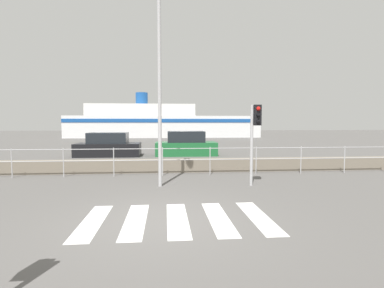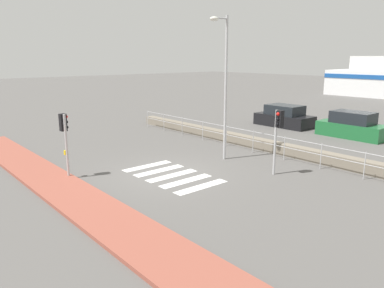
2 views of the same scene
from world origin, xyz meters
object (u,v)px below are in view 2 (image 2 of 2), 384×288
at_px(traffic_light_near, 65,132).
at_px(parked_car_black, 284,117).
at_px(traffic_light_far, 278,128).
at_px(parked_car_green, 352,126).
at_px(streetlamp, 223,74).

relative_size(traffic_light_near, parked_car_black, 0.65).
bearing_deg(parked_car_black, traffic_light_near, -85.43).
xyz_separation_m(traffic_light_far, parked_car_black, (-6.55, 9.61, -1.34)).
bearing_deg(traffic_light_near, traffic_light_far, 51.73).
distance_m(traffic_light_near, parked_car_black, 16.36).
distance_m(traffic_light_far, parked_car_green, 9.83).
bearing_deg(parked_car_black, traffic_light_far, -55.73).
xyz_separation_m(streetlamp, parked_car_green, (1.52, 9.61, -3.34)).
bearing_deg(parked_car_green, traffic_light_near, -102.56).
bearing_deg(traffic_light_far, parked_car_green, 99.58).
height_order(traffic_light_near, traffic_light_far, traffic_light_far).
distance_m(traffic_light_far, parked_car_black, 11.71).
xyz_separation_m(streetlamp, parked_car_black, (-3.41, 9.61, -3.38)).
bearing_deg(traffic_light_near, streetlamp, 72.43).
relative_size(parked_car_black, parked_car_green, 1.01).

